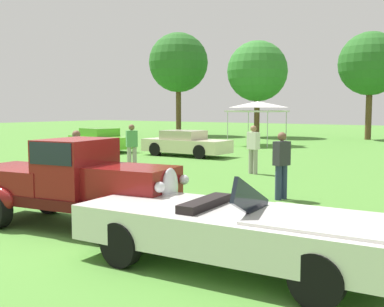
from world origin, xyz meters
The scene contains 13 objects.
ground_plane centered at (0.00, 0.00, 0.00)m, with size 120.00×120.00×0.00m, color #4C8433.
feature_pickup_truck centered at (0.15, 0.28, 0.87)m, with size 4.59×2.34×1.70m.
neighbor_convertible centered at (3.93, 0.02, 0.58)m, with size 4.77×2.09×1.40m.
show_car_lime centered at (-11.20, 11.98, 0.60)m, with size 4.27×2.45×1.22m.
show_car_cream centered at (-5.96, 12.46, 0.60)m, with size 4.26×1.80×1.22m.
spectator_near_truck centered at (-2.61, 2.80, 0.91)m, with size 0.27×0.42×1.69m.
spectator_between_cars centered at (-4.62, 7.20, 0.91)m, with size 0.43×0.46×1.69m.
spectator_by_row centered at (2.28, 5.09, 0.91)m, with size 0.36×0.46×1.69m.
spectator_far_side centered at (-0.44, 8.81, 0.91)m, with size 0.45×0.33×1.69m.
canopy_tent_left_field centered at (-6.10, 20.24, 2.42)m, with size 2.95×2.95×2.71m.
treeline_far_left centered at (-16.65, 26.36, 6.08)m, with size 4.96×4.96×8.59m.
treeline_mid_left centered at (-10.12, 28.06, 5.19)m, with size 4.79×4.79×7.61m.
treeline_center centered at (-1.92, 29.72, 5.46)m, with size 4.56×4.56×7.77m.
Camera 1 is at (7.05, -5.67, 2.27)m, focal length 43.81 mm.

